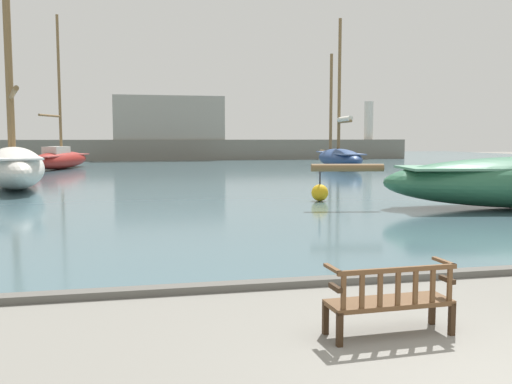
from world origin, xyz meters
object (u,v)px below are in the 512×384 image
at_px(sailboat_far_starboard, 14,162).
at_px(park_bench, 390,299).
at_px(sailboat_outer_port, 60,158).
at_px(channel_buoy, 320,193).
at_px(sailboat_nearest_port, 339,156).

bearing_deg(sailboat_far_starboard, park_bench, -69.31).
bearing_deg(sailboat_outer_port, sailboat_far_starboard, -90.95).
height_order(sailboat_outer_port, channel_buoy, sailboat_outer_port).
distance_m(park_bench, channel_buoy, 14.50).
height_order(sailboat_nearest_port, sailboat_outer_port, sailboat_nearest_port).
relative_size(sailboat_nearest_port, sailboat_outer_port, 1.01).
bearing_deg(sailboat_outer_port, sailboat_nearest_port, -8.56).
distance_m(sailboat_outer_port, channel_buoy, 28.00).
distance_m(sailboat_nearest_port, sailboat_outer_port, 21.55).
bearing_deg(park_bench, sailboat_far_starboard, 110.69).
bearing_deg(channel_buoy, sailboat_far_starboard, 144.63).
xyz_separation_m(sailboat_nearest_port, channel_buoy, (-9.11, -22.00, -0.63)).
relative_size(sailboat_nearest_port, channel_buoy, 8.75).
height_order(sailboat_nearest_port, sailboat_far_starboard, sailboat_far_starboard).
relative_size(sailboat_outer_port, channel_buoy, 8.64).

